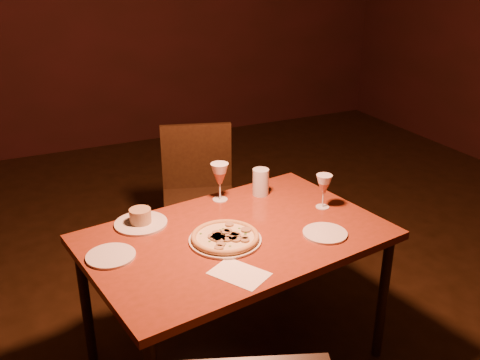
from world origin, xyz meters
name	(u,v)px	position (x,y,z in m)	size (l,w,h in m)	color
dining_table	(236,246)	(-0.18, 0.17, 0.62)	(1.37, 0.99, 0.68)	maroon
chair_far	(199,192)	(-0.02, 1.03, 0.49)	(0.52, 0.52, 0.86)	black
pizza_plate	(225,237)	(-0.25, 0.13, 0.69)	(0.30, 0.30, 0.03)	silver
ramekin_saucer	(141,220)	(-0.53, 0.43, 0.70)	(0.23, 0.23, 0.07)	silver
wine_glass_far	(220,182)	(-0.11, 0.51, 0.77)	(0.09, 0.09, 0.19)	#AF6149
wine_glass_right	(323,191)	(0.30, 0.23, 0.76)	(0.07, 0.07, 0.16)	#AF6149
water_tumbler	(261,182)	(0.10, 0.48, 0.74)	(0.08, 0.08, 0.13)	silver
side_plate_left	(111,256)	(-0.71, 0.21, 0.68)	(0.20, 0.20, 0.01)	silver
side_plate_near	(325,233)	(0.16, 0.00, 0.68)	(0.19, 0.19, 0.01)	silver
menu_card	(239,274)	(-0.30, -0.12, 0.68)	(0.14, 0.21, 0.00)	white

